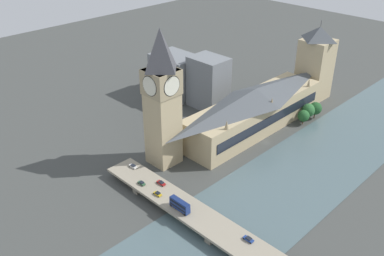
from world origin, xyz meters
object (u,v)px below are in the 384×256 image
at_px(victoria_tower, 315,63).
at_px(clock_tower, 162,96).
at_px(car_northbound_lead, 161,183).
at_px(road_bridge, 218,229).
at_px(car_northbound_tail, 248,239).
at_px(parliament_hall, 255,109).
at_px(car_southbound_tail, 133,166).
at_px(double_decker_bus_rear, 180,205).
at_px(car_southbound_mid, 142,183).
at_px(car_southbound_lead, 158,194).

bearing_deg(victoria_tower, clock_tower, 85.04).
bearing_deg(victoria_tower, car_northbound_lead, 93.24).
relative_size(road_bridge, car_northbound_tail, 30.73).
xyz_separation_m(parliament_hall, car_southbound_tail, (12.09, 80.30, -7.31)).
relative_size(double_decker_bus_rear, car_southbound_mid, 2.62).
distance_m(parliament_hall, car_northbound_lead, 80.45).
xyz_separation_m(victoria_tower, road_bridge, (-46.16, 146.65, -20.51)).
xyz_separation_m(car_southbound_mid, car_southbound_tail, (13.83, -5.85, 0.01)).
bearing_deg(double_decker_bus_rear, car_northbound_lead, -18.37).
relative_size(car_northbound_tail, car_southbound_mid, 1.09).
xyz_separation_m(car_northbound_lead, car_southbound_mid, (6.33, 6.44, 0.01)).
relative_size(parliament_hall, car_southbound_lead, 24.82).
height_order(double_decker_bus_rear, car_northbound_tail, double_decker_bus_rear).
bearing_deg(road_bridge, clock_tower, -21.10).
height_order(road_bridge, car_northbound_lead, car_northbound_lead).
distance_m(car_northbound_tail, car_southbound_mid, 57.93).
relative_size(parliament_hall, car_northbound_lead, 21.65).
height_order(victoria_tower, road_bridge, victoria_tower).
distance_m(clock_tower, car_northbound_tail, 79.34).
height_order(double_decker_bus_rear, car_southbound_tail, double_decker_bus_rear).
bearing_deg(road_bridge, parliament_hall, -60.97).
xyz_separation_m(car_northbound_lead, car_northbound_tail, (-51.28, 0.29, 0.04)).
xyz_separation_m(clock_tower, victoria_tower, (-10.81, -124.66, -12.87)).
distance_m(car_northbound_tail, car_southbound_lead, 46.75).
xyz_separation_m(road_bridge, car_northbound_tail, (-13.24, -3.08, 1.65)).
xyz_separation_m(victoria_tower, car_northbound_tail, (-59.40, 143.57, -18.86)).
relative_size(car_northbound_tail, car_southbound_tail, 0.94).
xyz_separation_m(car_southbound_lead, car_southbound_tail, (25.09, -5.84, -0.00)).
height_order(double_decker_bus_rear, car_northbound_lead, double_decker_bus_rear).
xyz_separation_m(car_northbound_tail, car_southbound_lead, (46.35, 6.14, -0.01)).
height_order(road_bridge, car_southbound_tail, car_southbound_tail).
distance_m(parliament_hall, car_northbound_tail, 99.87).
height_order(victoria_tower, car_southbound_mid, victoria_tower).
height_order(clock_tower, car_southbound_lead, clock_tower).
height_order(clock_tower, double_decker_bus_rear, clock_tower).
distance_m(car_northbound_lead, car_southbound_mid, 9.03).
bearing_deg(car_southbound_mid, parliament_hall, -88.84).
bearing_deg(victoria_tower, car_northbound_tail, 112.48).
xyz_separation_m(road_bridge, double_decker_bus_rear, (18.84, 3.01, 3.62)).
relative_size(parliament_hall, road_bridge, 0.76).
bearing_deg(parliament_hall, car_northbound_tail, 126.57).
height_order(clock_tower, victoria_tower, clock_tower).
bearing_deg(car_northbound_lead, parliament_hall, -84.22).
relative_size(road_bridge, car_southbound_tail, 28.80).
xyz_separation_m(clock_tower, road_bridge, (-56.97, 21.99, -33.38)).
height_order(parliament_hall, car_northbound_tail, parliament_hall).
bearing_deg(victoria_tower, car_southbound_tail, 85.22).
relative_size(victoria_tower, double_decker_bus_rear, 5.08).
height_order(road_bridge, car_southbound_mid, car_southbound_mid).
bearing_deg(victoria_tower, car_southbound_mid, 90.69).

